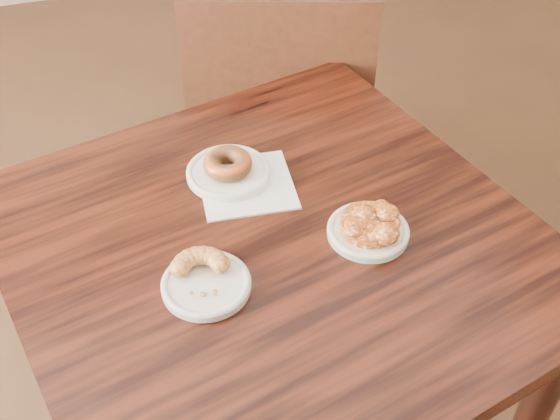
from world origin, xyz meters
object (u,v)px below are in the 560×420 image
object	(u,v)px
glazed_donut	(228,164)
apple_fritter	(369,222)
cafe_table	(275,367)
chair_far	(280,114)
cruller_fragment	(205,276)

from	to	relation	value
glazed_donut	apple_fritter	distance (m)	0.29
apple_fritter	cafe_table	bearing A→B (deg)	167.73
cafe_table	apple_fritter	xyz separation A→B (m)	(0.16, -0.03, 0.40)
cafe_table	chair_far	xyz separation A→B (m)	(0.24, 0.76, 0.08)
chair_far	apple_fritter	size ratio (longest dim) A/B	6.55
cafe_table	cruller_fragment	bearing A→B (deg)	-165.85
apple_fritter	cruller_fragment	distance (m)	0.29
chair_far	cruller_fragment	distance (m)	0.97
cafe_table	cruller_fragment	xyz separation A→B (m)	(-0.13, -0.07, 0.40)
chair_far	cruller_fragment	bearing A→B (deg)	83.33
cafe_table	glazed_donut	size ratio (longest dim) A/B	9.43
cafe_table	glazed_donut	xyz separation A→B (m)	(-0.03, 0.18, 0.41)
cafe_table	chair_far	size ratio (longest dim) A/B	0.96
glazed_donut	cruller_fragment	distance (m)	0.27
chair_far	glazed_donut	xyz separation A→B (m)	(-0.28, -0.58, 0.33)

